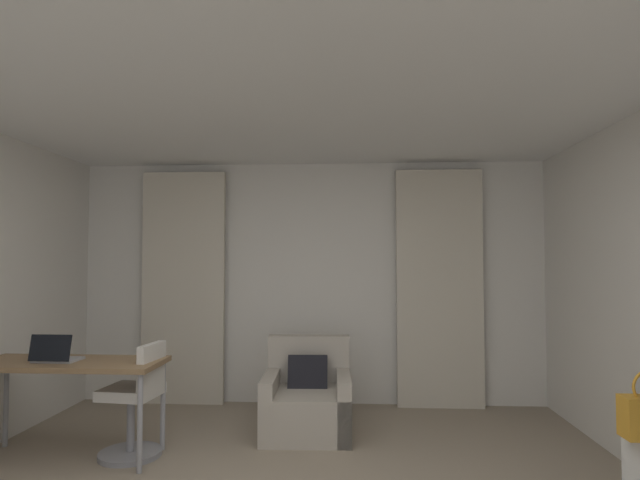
# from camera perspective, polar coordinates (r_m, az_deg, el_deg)

# --- Properties ---
(wall_window) EXTENTS (5.12, 0.06, 2.60)m
(wall_window) POSITION_cam_1_polar(r_m,az_deg,el_deg) (5.67, -1.05, -4.67)
(wall_window) COLOR silver
(wall_window) RESTS_ON ground
(ceiling) EXTENTS (5.12, 6.12, 0.06)m
(ceiling) POSITION_cam_1_polar(r_m,az_deg,el_deg) (2.88, -5.95, 20.28)
(ceiling) COLOR white
(ceiling) RESTS_ON wall_left
(curtain_left_panel) EXTENTS (0.90, 0.06, 2.50)m
(curtain_left_panel) POSITION_cam_1_polar(r_m,az_deg,el_deg) (5.82, -14.84, -5.02)
(curtain_left_panel) COLOR beige
(curtain_left_panel) RESTS_ON ground
(curtain_right_panel) EXTENTS (0.90, 0.06, 2.50)m
(curtain_right_panel) POSITION_cam_1_polar(r_m,az_deg,el_deg) (5.61, 13.05, -5.14)
(curtain_right_panel) COLOR beige
(curtain_right_panel) RESTS_ON ground
(armchair) EXTENTS (0.80, 0.82, 0.82)m
(armchair) POSITION_cam_1_polar(r_m,az_deg,el_deg) (4.84, -1.41, -17.43)
(armchair) COLOR #B2A899
(armchair) RESTS_ON ground
(desk) EXTENTS (1.42, 0.56, 0.75)m
(desk) POSITION_cam_1_polar(r_m,az_deg,el_deg) (4.57, -25.93, -12.72)
(desk) COLOR olive
(desk) RESTS_ON ground
(desk_chair) EXTENTS (0.48, 0.48, 0.88)m
(desk_chair) POSITION_cam_1_polar(r_m,az_deg,el_deg) (4.49, -19.66, -16.84)
(desk_chair) COLOR gray
(desk_chair) RESTS_ON ground
(laptop) EXTENTS (0.32, 0.25, 0.22)m
(laptop) POSITION_cam_1_polar(r_m,az_deg,el_deg) (4.56, -27.15, -11.30)
(laptop) COLOR #ADADB2
(laptop) RESTS_ON desk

